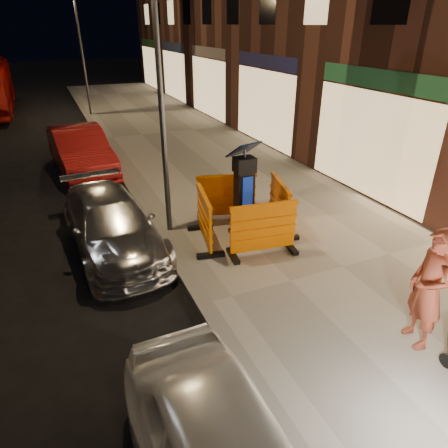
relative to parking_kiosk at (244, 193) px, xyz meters
name	(u,v)px	position (x,y,z in m)	size (l,w,h in m)	color
ground_plane	(205,310)	(-1.75, -2.07, -1.19)	(120.00, 120.00, 0.00)	black
sidewalk	(342,270)	(1.25, -2.07, -1.12)	(6.00, 60.00, 0.15)	gray
kerb	(205,307)	(-1.75, -2.07, -1.12)	(0.30, 60.00, 0.15)	slate
parking_kiosk	(244,193)	(0.00, 0.00, 0.00)	(0.66, 0.66, 2.08)	black
barrier_front	(263,229)	(0.00, -0.95, -0.46)	(1.49, 0.61, 1.16)	#FC7500
barrier_back	(226,197)	(0.00, 0.95, -0.46)	(1.49, 0.61, 1.16)	#FC7500
barrier_kerbside	(205,219)	(-0.95, 0.00, -0.46)	(1.49, 0.61, 1.16)	#FC7500
barrier_bldgside	(279,205)	(0.95, 0.00, -0.46)	(1.49, 0.61, 1.16)	#FC7500
car_silver	(115,249)	(-2.85, 0.77, -1.19)	(1.73, 4.26, 1.24)	#ACACB0
car_red	(84,172)	(-2.90, 6.56, -1.19)	(1.59, 4.56, 1.50)	#AC1B1C
man	(429,289)	(0.91, -4.24, -0.07)	(0.71, 0.46, 1.94)	#953C27
street_lamp_mid	(161,101)	(-1.50, 0.93, 1.96)	(0.12, 0.12, 6.00)	#3F3F44
street_lamp_far	(82,55)	(-1.50, 15.93, 1.96)	(0.12, 0.12, 6.00)	#3F3F44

